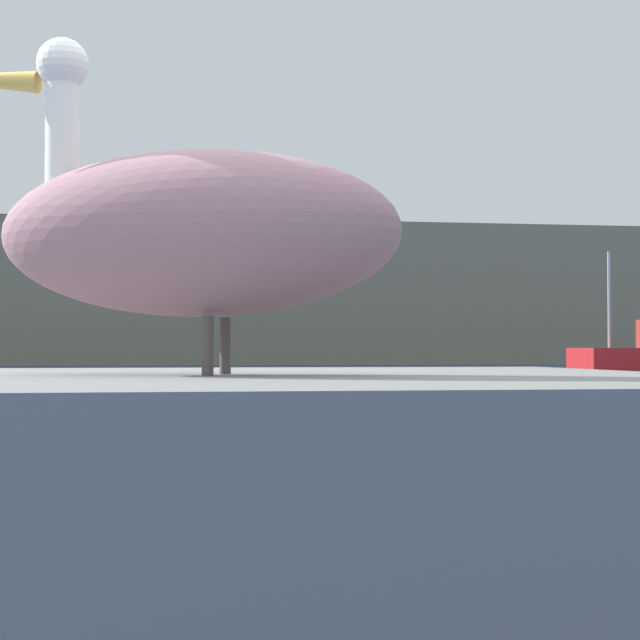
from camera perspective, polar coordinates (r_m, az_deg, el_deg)
name	(u,v)px	position (r m, az deg, el deg)	size (l,w,h in m)	color
hillside_backdrop	(142,296)	(67.81, -9.37, 1.28)	(140.00, 11.21, 8.48)	#7F755B
pier_dock	(196,546)	(2.88, -6.54, -11.74)	(2.67, 2.20, 0.88)	slate
pelican	(192,229)	(2.85, -6.74, 4.76)	(1.38, 0.81, 0.90)	gray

